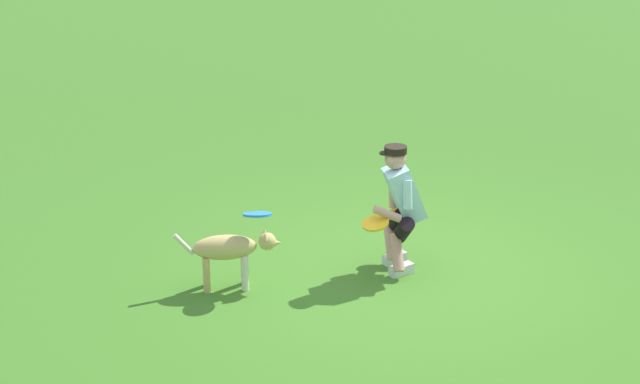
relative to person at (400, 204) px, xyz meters
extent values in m
plane|color=#407A25|center=(0.04, 0.09, -0.70)|extent=(60.00, 60.00, 0.00)
cube|color=silver|center=(-0.06, -0.13, -0.65)|extent=(0.26, 0.10, 0.10)
cylinder|color=tan|center=(-0.02, -0.15, -0.46)|extent=(0.24, 0.32, 0.37)
cylinder|color=black|center=(-0.06, -0.10, -0.23)|extent=(0.32, 0.43, 0.37)
cube|color=silver|center=(0.07, 0.12, -0.65)|extent=(0.26, 0.10, 0.10)
cylinder|color=tan|center=(0.11, 0.10, -0.46)|extent=(0.24, 0.32, 0.37)
cylinder|color=black|center=(0.05, 0.11, -0.23)|extent=(0.32, 0.43, 0.37)
cube|color=#A8D7DE|center=(-0.03, 0.02, 0.11)|extent=(0.52, 0.49, 0.58)
cylinder|color=#A8D7DE|center=(-0.11, -0.17, 0.17)|extent=(0.14, 0.16, 0.29)
cylinder|color=#A8D7DE|center=(0.08, 0.19, 0.17)|extent=(0.14, 0.16, 0.29)
cylinder|color=tan|center=(0.26, 0.11, -0.01)|extent=(0.29, 0.20, 0.19)
cylinder|color=tan|center=(-0.08, -0.21, 0.01)|extent=(0.14, 0.17, 0.27)
sphere|color=tan|center=(0.06, -0.03, 0.47)|extent=(0.21, 0.21, 0.21)
cylinder|color=black|center=(0.06, -0.03, 0.56)|extent=(0.22, 0.22, 0.07)
cylinder|color=black|center=(0.15, -0.07, 0.53)|extent=(0.12, 0.12, 0.02)
ellipsoid|color=tan|center=(1.63, -0.65, -0.27)|extent=(0.65, 0.51, 0.24)
ellipsoid|color=silver|center=(1.48, -0.57, -0.30)|extent=(0.12, 0.17, 0.14)
sphere|color=tan|center=(1.27, -0.45, -0.23)|extent=(0.17, 0.17, 0.17)
cone|color=tan|center=(1.20, -0.41, -0.25)|extent=(0.12, 0.12, 0.09)
cone|color=tan|center=(1.32, -0.41, -0.16)|extent=(0.06, 0.06, 0.07)
cone|color=tan|center=(1.27, -0.51, -0.16)|extent=(0.06, 0.06, 0.07)
cylinder|color=silver|center=(1.50, -0.50, -0.52)|extent=(0.10, 0.10, 0.35)
cylinder|color=silver|center=(1.43, -0.62, -0.52)|extent=(0.10, 0.10, 0.35)
cylinder|color=tan|center=(1.82, -0.68, -0.52)|extent=(0.10, 0.10, 0.35)
cylinder|color=tan|center=(1.75, -0.80, -0.52)|extent=(0.10, 0.10, 0.35)
cylinder|color=silver|center=(1.96, -0.84, -0.22)|extent=(0.20, 0.14, 0.23)
cylinder|color=#2983DF|center=(1.36, -0.48, 0.06)|extent=(0.37, 0.37, 0.09)
cylinder|color=yellow|center=(0.38, 0.08, -0.09)|extent=(0.35, 0.36, 0.12)
cone|color=orange|center=(-1.13, -1.15, -0.50)|extent=(0.35, 0.35, 0.39)
camera|label=1|loc=(5.72, 6.44, 3.30)|focal=52.51mm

